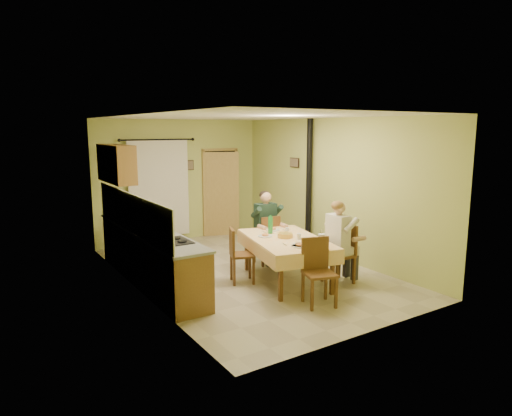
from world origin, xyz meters
TOP-DOWN VIEW (x-y plane):
  - floor at (0.00, 0.00)m, footprint 4.00×6.00m
  - room_shell at (0.00, 0.00)m, footprint 4.04×6.04m
  - kitchen_run at (-1.71, 0.40)m, footprint 0.64×3.64m
  - upper_cabinets at (-1.82, 1.70)m, footprint 0.35×1.40m
  - curtain at (-0.55, 2.90)m, footprint 1.70×0.07m
  - doorway at (1.04, 2.91)m, footprint 0.96×0.33m
  - dining_table at (0.28, -0.81)m, footprint 1.56×2.13m
  - tableware at (0.28, -0.91)m, footprint 0.70×1.65m
  - chair_far at (0.58, 0.24)m, footprint 0.43×0.43m
  - chair_near at (0.06, -1.92)m, footprint 0.54×0.54m
  - chair_right at (1.00, -1.35)m, footprint 0.45×0.45m
  - chair_left at (-0.39, -0.43)m, footprint 0.50×0.50m
  - man_far at (0.58, 0.25)m, footprint 0.60×0.48m
  - man_right at (0.98, -1.35)m, footprint 0.47×0.59m
  - stove_flue at (1.90, 0.60)m, footprint 0.24×0.24m
  - picture_back at (0.25, 2.97)m, footprint 0.19×0.03m
  - picture_right at (1.97, 1.20)m, footprint 0.03×0.31m

SIDE VIEW (x-z plane):
  - floor at x=0.00m, z-range -0.01..0.01m
  - chair_left at x=-0.39m, z-range -0.18..0.76m
  - chair_far at x=0.58m, z-range -0.19..0.77m
  - chair_near at x=0.06m, z-range -0.21..0.79m
  - chair_right at x=1.00m, z-range -0.21..0.79m
  - dining_table at x=0.28m, z-range 0.00..0.76m
  - kitchen_run at x=-1.71m, z-range -0.30..1.26m
  - tableware at x=0.28m, z-range 0.65..0.98m
  - man_far at x=0.58m, z-range 0.18..1.57m
  - man_right at x=0.98m, z-range 0.18..1.57m
  - stove_flue at x=1.90m, z-range -0.38..2.42m
  - doorway at x=1.04m, z-range -0.02..2.13m
  - curtain at x=-0.55m, z-range 0.15..2.37m
  - picture_back at x=0.25m, z-range 1.64..1.86m
  - room_shell at x=0.00m, z-range 0.41..3.23m
  - picture_right at x=1.97m, z-range 1.75..1.96m
  - upper_cabinets at x=-1.82m, z-range 1.60..2.30m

